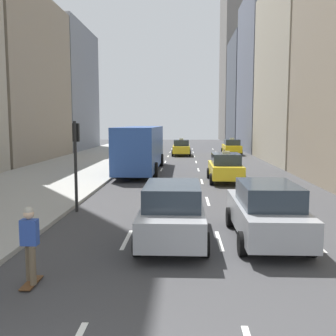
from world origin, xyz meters
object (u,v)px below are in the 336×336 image
sedan_silver_behind (266,211)px  taxi_lead (225,167)px  city_bus (141,147)px  sedan_black_near (173,211)px  traffic_light_pole (76,151)px  taxi_third (232,147)px  taxi_second (181,147)px  skateboarder (30,242)px

sedan_silver_behind → taxi_lead: bearing=90.0°
sedan_silver_behind → city_bus: city_bus is taller
sedan_black_near → traffic_light_pole: traffic_light_pole is taller
taxi_third → sedan_silver_behind: size_ratio=0.92×
taxi_lead → city_bus: size_ratio=0.38×
sedan_silver_behind → taxi_second: bearing=95.2°
sedan_silver_behind → city_bus: (-5.61, 16.76, 0.89)m
taxi_second → sedan_silver_behind: bearing=-84.8°
taxi_third → taxi_lead: bearing=-97.8°
taxi_second → skateboarder: 34.64m
sedan_black_near → sedan_silver_behind: sedan_silver_behind is taller
taxi_second → taxi_lead: bearing=-81.6°
sedan_silver_behind → skateboarder: (-5.79, -3.53, 0.06)m
sedan_silver_behind → city_bus: size_ratio=0.41×
taxi_third → city_bus: (-8.41, -15.65, 0.91)m
city_bus → skateboarder: (-0.18, -20.29, -0.82)m
taxi_third → skateboarder: taxi_third is taller
taxi_lead → sedan_silver_behind: size_ratio=0.92×
sedan_silver_behind → traffic_light_pole: size_ratio=1.33×
sedan_black_near → city_bus: 17.13m
city_bus → traffic_light_pole: traffic_light_pole is taller
taxi_lead → sedan_black_near: taxi_lead is taller
taxi_second → city_bus: 14.52m
taxi_lead → skateboarder: (-5.79, -15.46, 0.08)m
taxi_third → sedan_black_near: (-5.60, -32.52, 0.01)m
city_bus → taxi_second: bearing=78.8°
taxi_third → traffic_light_pole: size_ratio=1.22×
taxi_lead → taxi_second: 19.26m
taxi_second → sedan_black_near: 31.09m
skateboarder → traffic_light_pole: traffic_light_pole is taller
sedan_black_near → taxi_second: bearing=90.0°
taxi_third → skateboarder: 36.95m
taxi_second → skateboarder: (-2.99, -34.51, 0.08)m
city_bus → skateboarder: city_bus is taller
sedan_black_near → traffic_light_pole: (-3.95, 3.80, 1.52)m
taxi_third → sedan_black_near: bearing=-99.8°
skateboarder → sedan_black_near: bearing=48.8°
sedan_black_near → skateboarder: 4.54m
taxi_third → skateboarder: size_ratio=2.52×
sedan_black_near → skateboarder: bearing=-131.2°
taxi_lead → skateboarder: taxi_lead is taller
taxi_third → sedan_silver_behind: taxi_third is taller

